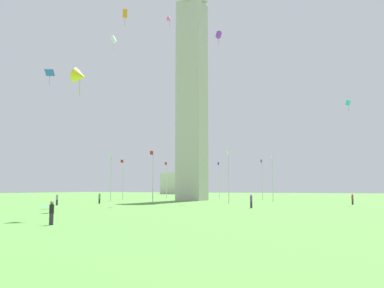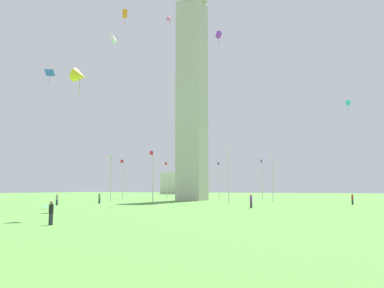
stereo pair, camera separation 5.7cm
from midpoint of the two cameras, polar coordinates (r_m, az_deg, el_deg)
name	(u,v)px [view 2 (the right image)]	position (r m, az deg, el deg)	size (l,w,h in m)	color
ground_plane	(192,200)	(84.46, 0.02, -7.84)	(260.00, 260.00, 0.00)	#548C3D
obelisk_monument	(192,86)	(87.04, 0.02, 8.00)	(5.23, 5.23, 47.55)	#B7B2A8
flagpole_n	(153,174)	(69.44, -5.45, -4.21)	(1.12, 0.14, 8.87)	silver
flagpole_ne	(228,174)	(69.22, 5.11, -4.21)	(1.12, 0.14, 8.87)	silver
flagpole_e	(273,176)	(79.30, 11.14, -4.35)	(1.12, 0.14, 8.87)	silver
flagpole_se	(262,177)	(91.85, 9.73, -4.60)	(1.12, 0.14, 8.87)	silver
flagpole_s	(219,178)	(99.89, 3.80, -4.79)	(1.12, 0.14, 8.87)	silver
flagpole_sw	(167,178)	(100.04, -3.53, -4.79)	(1.12, 0.14, 8.87)	silver
flagpole_w	(123,178)	(92.26, -9.56, -4.61)	(1.12, 0.14, 8.87)	silver
flagpole_nw	(111,176)	(79.77, -11.20, -4.36)	(1.12, 0.14, 8.87)	silver
person_gray_shirt	(57,200)	(64.07, -18.24, -7.37)	(0.32, 0.32, 1.63)	#2D2D38
person_green_shirt	(99,198)	(69.30, -12.72, -7.35)	(0.32, 0.32, 1.76)	#2D2D38
person_black_shirt	(51,213)	(30.55, -18.95, -9.05)	(0.32, 0.32, 1.66)	#2D2D38
person_purple_shirt	(251,201)	(53.44, 8.23, -7.87)	(0.32, 0.32, 1.74)	#2D2D38
person_red_shirt	(352,199)	(68.58, 21.42, -7.16)	(0.32, 0.32, 1.62)	#2D2D38
kite_blue_diamond	(50,73)	(79.94, -19.15, 9.31)	(1.89, 2.01, 2.69)	blue
kite_yellow_delta	(80,76)	(39.29, -15.30, 9.08)	(1.34, 1.54, 2.60)	yellow
kite_purple_box	(219,35)	(82.49, 3.74, 14.92)	(1.34, 1.00, 2.79)	purple
kite_orange_box	(125,14)	(60.00, -9.29, 17.45)	(1.09, 1.01, 2.36)	orange
kite_white_box	(113,39)	(67.26, -10.86, 14.10)	(0.68, 1.10, 2.24)	white
kite_cyan_box	(348,103)	(71.83, 20.89, 5.37)	(0.81, 0.92, 1.84)	#33C6D1
kite_pink_delta	(170,19)	(74.46, -3.09, 16.92)	(1.20, 1.34, 1.77)	pink
distant_building	(181,183)	(176.22, -1.54, -5.50)	(18.39, 10.37, 8.79)	beige
picnic_blanket_near_first_person	(49,206)	(61.18, -19.27, -8.17)	(1.80, 1.40, 0.01)	#33C6D1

